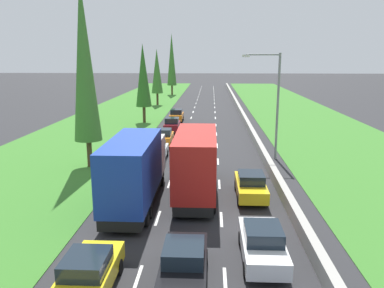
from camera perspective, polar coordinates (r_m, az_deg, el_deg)
The scene contains 20 objects.
ground_plane at distance 59.55m, azimuth 1.72°, elevation 4.29°, with size 300.00×300.00×0.00m, color #28282B.
grass_verge_left at distance 61.11m, azimuth -10.26°, elevation 4.33°, with size 14.00×140.00×0.04m, color #387528.
grass_verge_right at distance 60.99m, azimuth 15.36°, elevation 4.06°, with size 14.00×140.00×0.04m, color #387528.
median_barrier at distance 59.66m, azimuth 7.22°, elevation 4.62°, with size 0.44×120.00×0.85m, color #9E9B93.
lane_markings at distance 59.55m, azimuth 1.72°, elevation 4.29°, with size 3.64×116.00×0.01m.
yellow_sedan_left_lane at distance 15.68m, azimuth -15.01°, elevation -17.99°, with size 1.82×4.50×1.64m.
blue_box_truck_left_lane at distance 23.25m, azimuth -8.29°, elevation -3.73°, with size 2.46×9.40×4.18m.
white_sedan_left_lane at distance 33.31m, azimuth -5.37°, elevation -1.06°, with size 1.82×4.50×1.64m.
orange_hatchback_left_lane at distance 38.92m, azimuth -4.18°, elevation 1.00°, with size 1.74×3.90×1.72m.
black_sedan_centre_lane at distance 15.92m, azimuth -1.17°, elevation -17.02°, with size 1.82×4.50×1.64m.
maroon_hatchback_left_lane at distance 45.95m, azimuth -2.93°, elevation 2.82°, with size 1.74×3.90×1.72m.
white_sedan_right_lane at distance 17.63m, azimuth 10.26°, elevation -14.10°, with size 1.82×4.50×1.64m.
red_box_truck_centre_lane at distance 24.73m, azimuth 0.63°, elevation -2.59°, with size 2.46×9.40×4.18m.
orange_hatchback_left_lane_seventh at distance 53.21m, azimuth -2.27°, elevation 4.19°, with size 1.74×3.90×1.72m.
yellow_sedan_right_lane at distance 24.83m, azimuth 8.58°, elevation -5.98°, with size 1.82×4.50×1.64m.
poplar_tree_second at distance 31.44m, azimuth -15.52°, elevation 11.58°, with size 2.16×2.16×14.57m.
poplar_tree_third at distance 52.21m, azimuth -7.16°, elevation 9.90°, with size 2.06×2.06×10.39m.
poplar_tree_fourth at distance 71.40m, azimuth -5.15°, elevation 10.55°, with size 2.05×2.05×10.08m.
poplar_tree_fifth at distance 90.81m, azimuth -2.99°, elevation 12.22°, with size 2.15×2.15×13.85m.
street_light_mast at distance 33.76m, azimuth 11.90°, elevation 6.53°, with size 3.20×0.28×9.00m.
Camera 1 is at (1.12, 1.10, 8.70)m, focal length 36.44 mm.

